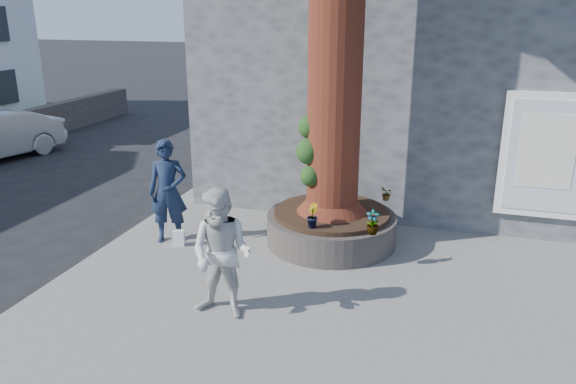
# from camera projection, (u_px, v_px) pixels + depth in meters

# --- Properties ---
(ground) EXTENTS (120.00, 120.00, 0.00)m
(ground) POSITION_uv_depth(u_px,v_px,m) (250.00, 293.00, 8.55)
(ground) COLOR black
(ground) RESTS_ON ground
(pavement) EXTENTS (9.00, 8.00, 0.12)m
(pavement) POSITION_uv_depth(u_px,v_px,m) (360.00, 274.00, 9.02)
(pavement) COLOR slate
(pavement) RESTS_ON ground
(yellow_line) EXTENTS (0.10, 30.00, 0.01)m
(yellow_line) POSITION_uv_depth(u_px,v_px,m) (114.00, 244.00, 10.30)
(yellow_line) COLOR yellow
(yellow_line) RESTS_ON ground
(stone_shop) EXTENTS (10.30, 8.30, 6.30)m
(stone_shop) POSITION_uv_depth(u_px,v_px,m) (451.00, 51.00, 13.41)
(stone_shop) COLOR #4D4F52
(stone_shop) RESTS_ON ground
(planter) EXTENTS (2.30, 2.30, 0.60)m
(planter) POSITION_uv_depth(u_px,v_px,m) (331.00, 227.00, 10.01)
(planter) COLOR black
(planter) RESTS_ON pavement
(man) EXTENTS (0.78, 0.63, 1.86)m
(man) POSITION_uv_depth(u_px,v_px,m) (168.00, 192.00, 9.89)
(man) COLOR #142139
(man) RESTS_ON pavement
(woman) EXTENTS (0.92, 0.73, 1.80)m
(woman) POSITION_uv_depth(u_px,v_px,m) (222.00, 254.00, 7.44)
(woman) COLOR silver
(woman) RESTS_ON pavement
(shopping_bag) EXTENTS (0.23, 0.17, 0.28)m
(shopping_bag) POSITION_uv_depth(u_px,v_px,m) (179.00, 238.00, 9.92)
(shopping_bag) COLOR white
(shopping_bag) RESTS_ON pavement
(plant_a) EXTENTS (0.23, 0.18, 0.40)m
(plant_a) POSITION_uv_depth(u_px,v_px,m) (373.00, 222.00, 8.85)
(plant_a) COLOR gray
(plant_a) RESTS_ON planter
(plant_b) EXTENTS (0.29, 0.29, 0.40)m
(plant_b) POSITION_uv_depth(u_px,v_px,m) (312.00, 216.00, 9.12)
(plant_b) COLOR gray
(plant_b) RESTS_ON planter
(plant_c) EXTENTS (0.23, 0.23, 0.34)m
(plant_c) POSITION_uv_depth(u_px,v_px,m) (373.00, 224.00, 8.86)
(plant_c) COLOR gray
(plant_c) RESTS_ON planter
(plant_d) EXTENTS (0.28, 0.30, 0.26)m
(plant_d) POSITION_uv_depth(u_px,v_px,m) (387.00, 194.00, 10.41)
(plant_d) COLOR gray
(plant_d) RESTS_ON planter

